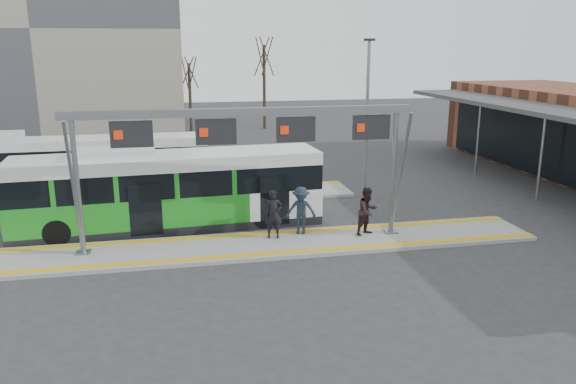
# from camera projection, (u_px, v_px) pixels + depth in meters

# --- Properties ---
(ground) EXTENTS (120.00, 120.00, 0.00)m
(ground) POSITION_uv_depth(u_px,v_px,m) (259.00, 247.00, 21.70)
(ground) COLOR #2D2D30
(ground) RESTS_ON ground
(platform_main) EXTENTS (22.00, 3.00, 0.15)m
(platform_main) POSITION_uv_depth(u_px,v_px,m) (259.00, 246.00, 21.68)
(platform_main) COLOR gray
(platform_main) RESTS_ON ground
(platform_second) EXTENTS (20.00, 3.00, 0.15)m
(platform_second) POSITION_uv_depth(u_px,v_px,m) (157.00, 198.00, 28.49)
(platform_second) COLOR gray
(platform_second) RESTS_ON ground
(tactile_main) EXTENTS (22.00, 2.65, 0.02)m
(tactile_main) POSITION_uv_depth(u_px,v_px,m) (259.00, 243.00, 21.66)
(tactile_main) COLOR gold
(tactile_main) RESTS_ON platform_main
(tactile_second) EXTENTS (20.00, 0.35, 0.02)m
(tactile_second) POSITION_uv_depth(u_px,v_px,m) (158.00, 191.00, 29.56)
(tactile_second) COLOR gold
(tactile_second) RESTS_ON platform_second
(gantry) EXTENTS (13.00, 1.68, 5.20)m
(gantry) POSITION_uv_depth(u_px,v_px,m) (247.00, 136.00, 20.80)
(gantry) COLOR slate
(gantry) RESTS_ON platform_main
(apartment_block) EXTENTS (24.50, 12.50, 18.40)m
(apartment_block) POSITION_uv_depth(u_px,v_px,m) (45.00, 28.00, 50.80)
(apartment_block) COLOR gray
(apartment_block) RESTS_ON ground
(hero_bus) EXTENTS (12.87, 3.48, 3.50)m
(hero_bus) POSITION_uv_depth(u_px,v_px,m) (169.00, 191.00, 23.77)
(hero_bus) COLOR black
(hero_bus) RESTS_ON ground
(bg_bus_green) EXTENTS (11.18, 2.40, 2.79)m
(bg_bus_green) POSITION_uv_depth(u_px,v_px,m) (104.00, 163.00, 30.58)
(bg_bus_green) COLOR black
(bg_bus_green) RESTS_ON ground
(passenger_a) EXTENTS (0.75, 0.54, 1.93)m
(passenger_a) POSITION_uv_depth(u_px,v_px,m) (274.00, 214.00, 22.12)
(passenger_a) COLOR black
(passenger_a) RESTS_ON platform_main
(passenger_b) EXTENTS (1.18, 1.10, 1.95)m
(passenger_b) POSITION_uv_depth(u_px,v_px,m) (368.00, 211.00, 22.52)
(passenger_b) COLOR black
(passenger_b) RESTS_ON platform_main
(passenger_c) EXTENTS (1.42, 1.10, 1.95)m
(passenger_c) POSITION_uv_depth(u_px,v_px,m) (301.00, 210.00, 22.64)
(passenger_c) COLOR #1C2833
(passenger_c) RESTS_ON platform_main
(tree_left) EXTENTS (1.40, 1.40, 6.94)m
(tree_left) POSITION_uv_depth(u_px,v_px,m) (189.00, 73.00, 50.60)
(tree_left) COLOR #382B21
(tree_left) RESTS_ON ground
(tree_mid) EXTENTS (1.40, 1.40, 8.73)m
(tree_mid) POSITION_uv_depth(u_px,v_px,m) (264.00, 57.00, 51.81)
(tree_mid) COLOR #382B21
(tree_mid) RESTS_ON ground
(lamp_east) EXTENTS (0.50, 0.25, 7.92)m
(lamp_east) POSITION_uv_depth(u_px,v_px,m) (367.00, 116.00, 27.75)
(lamp_east) COLOR slate
(lamp_east) RESTS_ON ground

